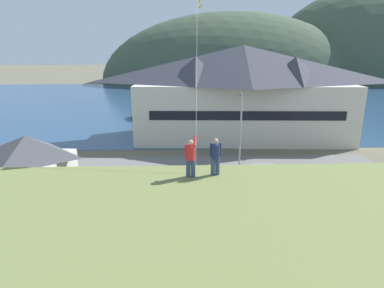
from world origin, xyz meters
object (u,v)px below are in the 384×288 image
object	(u,v)px
moored_boat_outer_mooring	(180,112)
parked_car_front_row_silver	(82,214)
harbor_lodge	(242,90)
parked_car_mid_row_center	(356,178)
parked_car_front_row_end	(264,176)
parking_light_pole	(241,127)
person_kite_flyer	(191,157)
parked_car_back_row_left	(107,181)
moored_boat_wharfside	(143,113)
person_companion	(215,155)
storage_shed_near_lot	(30,169)
parked_car_back_row_right	(200,211)
parked_car_lone_by_shed	(330,200)
wharf_dock	(162,117)
parked_car_mid_row_far	(165,181)

from	to	relation	value
moored_boat_outer_mooring	parked_car_front_row_silver	bearing A→B (deg)	-99.40
harbor_lodge	parked_car_mid_row_center	bearing A→B (deg)	-68.90
parked_car_front_row_end	parking_light_pole	bearing A→B (deg)	109.96
harbor_lodge	parking_light_pole	distance (m)	13.01
person_kite_flyer	harbor_lodge	bearing A→B (deg)	74.93
parked_car_back_row_left	parked_car_mid_row_center	bearing A→B (deg)	-0.17
harbor_lodge	parked_car_back_row_left	bearing A→B (deg)	-129.55
moored_boat_wharfside	parked_car_front_row_silver	xyz separation A→B (m)	(0.31, -38.44, 0.34)
person_companion	parked_car_front_row_end	bearing A→B (deg)	64.68
storage_shed_near_lot	person_kite_flyer	world-z (taller)	person_kite_flyer
parked_car_back_row_right	parking_light_pole	xyz separation A→B (m)	(4.52, 10.28, 3.39)
person_companion	parked_car_lone_by_shed	bearing A→B (deg)	37.45
parked_car_lone_by_shed	parked_car_back_row_left	size ratio (longest dim) A/B	1.01
parked_car_front_row_end	parked_car_back_row_right	bearing A→B (deg)	-133.91
wharf_dock	parked_car_back_row_left	bearing A→B (deg)	-95.38
moored_boat_wharfside	parked_car_lone_by_shed	distance (m)	41.01
parked_car_front_row_silver	parked_car_back_row_left	distance (m)	5.60
moored_boat_wharfside	parked_car_mid_row_far	distance (m)	33.55
parked_car_mid_row_far	parking_light_pole	bearing A→B (deg)	35.30
parked_car_lone_by_shed	parking_light_pole	world-z (taller)	parking_light_pole
storage_shed_near_lot	parked_car_lone_by_shed	world-z (taller)	storage_shed_near_lot
storage_shed_near_lot	parked_car_front_row_silver	size ratio (longest dim) A/B	1.51
parked_car_lone_by_shed	person_companion	bearing A→B (deg)	-142.55
storage_shed_near_lot	moored_boat_wharfside	xyz separation A→B (m)	(4.63, 34.55, -2.12)
parked_car_mid_row_far	parked_car_front_row_silver	world-z (taller)	same
harbor_lodge	parked_car_mid_row_center	distance (m)	19.56
parked_car_back_row_right	parked_car_mid_row_far	distance (m)	5.84
parked_car_back_row_left	moored_boat_wharfside	bearing A→B (deg)	91.32
moored_boat_outer_mooring	parked_car_front_row_silver	xyz separation A→B (m)	(-6.56, -39.60, 0.34)
person_companion	parked_car_back_row_right	bearing A→B (deg)	93.25
parked_car_lone_by_shed	harbor_lodge	bearing A→B (deg)	96.98
moored_boat_wharfside	parking_light_pole	size ratio (longest dim) A/B	1.08
harbor_lodge	parking_light_pole	bearing A→B (deg)	-100.91
harbor_lodge	parked_car_back_row_right	distance (m)	24.54
parked_car_mid_row_center	wharf_dock	bearing A→B (deg)	120.55
person_kite_flyer	moored_boat_outer_mooring	bearing A→B (deg)	90.69
parked_car_front_row_end	parked_car_mid_row_far	bearing A→B (deg)	-173.27
parked_car_mid_row_center	parking_light_pole	size ratio (longest dim) A/B	0.57
parked_car_front_row_end	parked_car_back_row_left	size ratio (longest dim) A/B	0.99
parked_car_mid_row_center	person_companion	world-z (taller)	person_companion
parked_car_lone_by_shed	person_companion	distance (m)	13.04
storage_shed_near_lot	wharf_dock	bearing A→B (deg)	75.72
moored_boat_wharfside	moored_boat_outer_mooring	bearing A→B (deg)	9.61
storage_shed_near_lot	parked_car_mid_row_center	world-z (taller)	storage_shed_near_lot
parked_car_lone_by_shed	parking_light_pole	bearing A→B (deg)	119.55
parked_car_front_row_end	parked_car_lone_by_shed	distance (m)	6.06
moored_boat_outer_mooring	parking_light_pole	world-z (taller)	parking_light_pole
parked_car_back_row_right	parked_car_back_row_left	distance (m)	9.23
moored_boat_wharfside	moored_boat_outer_mooring	xyz separation A→B (m)	(6.86, 1.16, 0.00)
moored_boat_outer_mooring	parked_car_back_row_left	bearing A→B (deg)	-100.18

